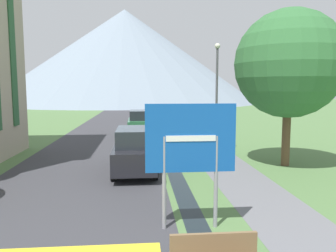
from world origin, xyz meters
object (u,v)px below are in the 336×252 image
Objects in this scene: road_sign at (191,147)px; tree_by_path at (289,64)px; parked_car_far at (140,123)px; parked_car_near at (135,150)px; streetlamp at (217,90)px.

tree_by_path reaches higher than road_sign.
parked_car_far is 12.67m from tree_by_path.
road_sign reaches higher than parked_car_far.
tree_by_path is (6.65, 0.52, 3.54)m from parked_car_near.
road_sign is 0.54× the size of streetlamp.
parked_car_far is 0.71× the size of streetlamp.
tree_by_path reaches higher than parked_car_near.
parked_car_far is at bearing 121.60° from tree_by_path.
parked_car_far is 0.59× the size of tree_by_path.
parked_car_far is (0.28, 10.88, -0.00)m from parked_car_near.
parked_car_near is 5.90m from streetlamp.
road_sign is 9.52m from streetlamp.
streetlamp reaches higher than road_sign.
streetlamp is 0.84× the size of tree_by_path.
road_sign is 0.45× the size of tree_by_path.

